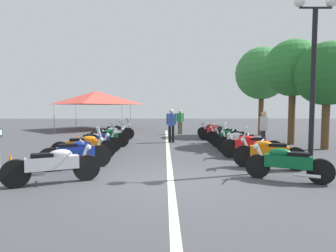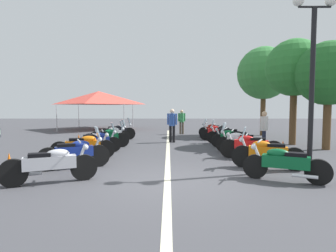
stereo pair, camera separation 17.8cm
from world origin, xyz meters
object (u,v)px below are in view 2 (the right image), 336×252
object	(u,v)px
motorcycle_right_row_6	(217,132)
traffic_cone_1	(283,149)
motorcycle_right_row_1	(267,153)
street_lamp_twin_globe	(313,52)
motorcycle_left_row_4	(107,137)
motorcycle_left_row_5	(111,134)
traffic_cone_0	(9,165)
motorcycle_right_row_5	(227,134)
motorcycle_left_row_2	(84,146)
event_tent	(99,98)
bystander_1	(264,127)
roadside_tree_2	(329,74)
motorcycle_right_row_0	(285,163)
motorcycle_right_row_3	(240,141)
motorcycle_left_row_6	(117,131)
bystander_0	(172,123)
motorcycle_right_row_7	(215,130)
bystander_2	(182,120)
motorcycle_left_row_0	(51,164)
roadside_tree_1	(264,73)
motorcycle_right_row_4	(232,138)
roadside_tree_0	(294,68)
motorcycle_left_row_3	(96,141)
motorcycle_left_row_1	(75,153)
traffic_cone_2	(79,141)

from	to	relation	value
motorcycle_right_row_6	traffic_cone_1	xyz separation A→B (m)	(-5.19, -1.49, -0.17)
motorcycle_right_row_1	street_lamp_twin_globe	bearing A→B (deg)	-169.84
motorcycle_left_row_4	motorcycle_left_row_5	world-z (taller)	motorcycle_left_row_4
traffic_cone_1	traffic_cone_0	bearing A→B (deg)	108.73
motorcycle_right_row_5	motorcycle_right_row_6	distance (m)	1.46
motorcycle_right_row_5	motorcycle_left_row_2	bearing A→B (deg)	49.87
event_tent	traffic_cone_0	bearing A→B (deg)	-173.94
bystander_1	roadside_tree_2	world-z (taller)	roadside_tree_2
motorcycle_left_row_5	motorcycle_right_row_5	world-z (taller)	motorcycle_left_row_5
motorcycle_right_row_0	motorcycle_right_row_3	bearing A→B (deg)	-63.90
bystander_1	roadside_tree_2	size ratio (longest dim) A/B	0.36
motorcycle_left_row_6	bystander_0	xyz separation A→B (m)	(-1.13, -3.06, 0.54)
bystander_0	motorcycle_right_row_3	bearing A→B (deg)	-129.08
motorcycle_right_row_7	traffic_cone_0	world-z (taller)	motorcycle_right_row_7
motorcycle_left_row_4	event_tent	size ratio (longest dim) A/B	0.36
motorcycle_left_row_4	motorcycle_left_row_5	size ratio (longest dim) A/B	1.05
traffic_cone_0	bystander_2	world-z (taller)	bystander_2
motorcycle_left_row_6	traffic_cone_0	world-z (taller)	motorcycle_left_row_6
motorcycle_left_row_0	bystander_0	distance (m)	8.37
motorcycle_right_row_1	roadside_tree_2	distance (m)	6.07
roadside_tree_1	motorcycle_left_row_6	bearing A→B (deg)	105.79
bystander_2	motorcycle_right_row_6	bearing A→B (deg)	-169.19
motorcycle_right_row_1	motorcycle_right_row_5	distance (m)	5.74
motorcycle_right_row_1	motorcycle_right_row_6	size ratio (longest dim) A/B	1.02
motorcycle_left_row_6	roadside_tree_2	bearing A→B (deg)	-38.75
motorcycle_right_row_1	motorcycle_right_row_6	world-z (taller)	motorcycle_right_row_1
motorcycle_left_row_2	traffic_cone_0	xyz separation A→B (m)	(-2.35, 1.24, -0.17)
motorcycle_left_row_4	motorcycle_right_row_4	world-z (taller)	motorcycle_left_row_4
motorcycle_right_row_5	roadside_tree_0	world-z (taller)	roadside_tree_0
motorcycle_left_row_3	bystander_1	size ratio (longest dim) A/B	1.21
motorcycle_left_row_2	motorcycle_right_row_5	xyz separation A→B (m)	(4.25, -5.90, -0.00)
motorcycle_right_row_1	roadside_tree_1	bearing A→B (deg)	-89.52
motorcycle_right_row_1	roadside_tree_2	xyz separation A→B (m)	(3.75, -3.89, 2.75)
bystander_0	roadside_tree_0	distance (m)	6.50
street_lamp_twin_globe	motorcycle_right_row_6	bearing A→B (deg)	10.50
motorcycle_left_row_1	motorcycle_left_row_4	world-z (taller)	motorcycle_left_row_1
motorcycle_right_row_5	traffic_cone_1	size ratio (longest dim) A/B	3.42
traffic_cone_1	roadside_tree_1	distance (m)	8.98
motorcycle_left_row_5	roadside_tree_2	world-z (taller)	roadside_tree_2
motorcycle_left_row_1	motorcycle_right_row_5	world-z (taller)	motorcycle_left_row_1
motorcycle_left_row_6	traffic_cone_2	size ratio (longest dim) A/B	3.27
motorcycle_left_row_3	motorcycle_right_row_7	xyz separation A→B (m)	(5.67, -5.70, -0.01)
motorcycle_left_row_6	motorcycle_right_row_7	xyz separation A→B (m)	(1.25, -5.67, -0.03)
motorcycle_left_row_4	motorcycle_right_row_3	size ratio (longest dim) A/B	1.07
motorcycle_right_row_3	motorcycle_right_row_4	world-z (taller)	motorcycle_right_row_3
motorcycle_left_row_1	event_tent	bearing A→B (deg)	76.73
traffic_cone_2	roadside_tree_1	size ratio (longest dim) A/B	0.11
roadside_tree_1	motorcycle_right_row_5	bearing A→B (deg)	142.47
motorcycle_left_row_1	roadside_tree_0	xyz separation A→B (m)	(5.34, -8.80, 3.22)
motorcycle_left_row_4	motorcycle_left_row_6	bearing A→B (deg)	73.36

